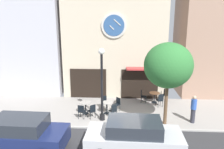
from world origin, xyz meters
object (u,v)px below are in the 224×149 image
object	(u,v)px
cafe_chair_facing_street	(113,110)
cafe_table_rightmost	(154,95)
cafe_chair_under_awning	(117,103)
cafe_chair_left_end	(81,111)
cafe_chair_curbside	(143,96)
pedestrian_blue	(193,109)
cafe_chair_mid_row	(104,101)
street_tree	(168,66)
cafe_chair_near_tree	(164,94)
parked_car_silver	(134,136)
cafe_table_center	(107,106)
cafe_table_near_curb	(85,105)
parked_car_navy	(20,134)
cafe_chair_by_entrance	(160,100)
street_lamp	(102,85)
cafe_chair_right_end	(92,110)

from	to	relation	value
cafe_chair_facing_street	cafe_table_rightmost	bearing A→B (deg)	44.59
cafe_chair_under_awning	cafe_chair_left_end	world-z (taller)	same
cafe_chair_curbside	cafe_chair_left_end	world-z (taller)	same
pedestrian_blue	cafe_chair_mid_row	bearing A→B (deg)	161.85
street_tree	cafe_chair_near_tree	bearing A→B (deg)	81.19
cafe_table_rightmost	cafe_chair_curbside	xyz separation A→B (m)	(-0.88, -0.03, -0.02)
cafe_table_rightmost	parked_car_silver	size ratio (longest dim) A/B	0.18
street_tree	cafe_chair_left_end	xyz separation A→B (m)	(-4.99, 0.39, -2.93)
cafe_table_center	cafe_chair_mid_row	world-z (taller)	cafe_chair_mid_row
cafe_table_near_curb	cafe_chair_facing_street	world-z (taller)	cafe_chair_facing_street
cafe_table_center	parked_car_navy	size ratio (longest dim) A/B	0.18
cafe_chair_curbside	cafe_chair_by_entrance	distance (m)	1.39
cafe_chair_curbside	cafe_chair_mid_row	world-z (taller)	same
cafe_chair_curbside	parked_car_silver	bearing A→B (deg)	-98.24
cafe_table_rightmost	cafe_chair_facing_street	size ratio (longest dim) A/B	0.86
cafe_table_center	cafe_chair_mid_row	bearing A→B (deg)	109.78
cafe_chair_under_awning	cafe_table_rightmost	bearing A→B (deg)	32.04
street_tree	pedestrian_blue	xyz separation A→B (m)	(1.66, 0.25, -2.60)
street_tree	cafe_table_near_curb	size ratio (longest dim) A/B	6.12
cafe_chair_facing_street	pedestrian_blue	world-z (taller)	pedestrian_blue
cafe_table_near_curb	parked_car_navy	size ratio (longest dim) A/B	0.18
parked_car_silver	street_lamp	bearing A→B (deg)	118.70
cafe_chair_curbside	parked_car_navy	size ratio (longest dim) A/B	0.21
cafe_chair_left_end	parked_car_navy	distance (m)	4.03
cafe_chair_mid_row	cafe_chair_near_tree	bearing A→B (deg)	22.89
street_lamp	cafe_chair_by_entrance	bearing A→B (deg)	31.17
cafe_chair_near_tree	cafe_table_center	bearing A→B (deg)	-147.80
parked_car_navy	parked_car_silver	size ratio (longest dim) A/B	1.00
street_tree	cafe_table_center	xyz separation A→B (m)	(-3.49, 1.29, -2.92)
cafe_table_near_curb	cafe_chair_by_entrance	xyz separation A→B (m)	(5.01, 1.45, -0.04)
street_tree	parked_car_navy	xyz separation A→B (m)	(-7.19, -2.98, -2.70)
cafe_chair_curbside	cafe_chair_left_end	size ratio (longest dim) A/B	1.00
cafe_chair_by_entrance	cafe_table_rightmost	bearing A→B (deg)	108.44
cafe_chair_curbside	cafe_chair_right_end	size ratio (longest dim) A/B	1.00
cafe_table_near_curb	cafe_chair_right_end	size ratio (longest dim) A/B	0.86
cafe_chair_near_tree	pedestrian_blue	xyz separation A→B (m)	(1.06, -3.61, 0.33)
cafe_chair_near_tree	cafe_chair_right_end	xyz separation A→B (m)	(-4.95, -3.37, 0.00)
cafe_table_near_curb	pedestrian_blue	distance (m)	6.62
cafe_chair_right_end	parked_car_navy	world-z (taller)	parked_car_navy
cafe_table_near_curb	cafe_chair_left_end	size ratio (longest dim) A/B	0.86
street_tree	cafe_chair_facing_street	size ratio (longest dim) A/B	5.27
cafe_chair_right_end	cafe_chair_left_end	bearing A→B (deg)	-171.02
cafe_chair_under_awning	parked_car_navy	world-z (taller)	parked_car_navy
cafe_chair_facing_street	parked_car_silver	bearing A→B (deg)	-72.55
cafe_table_near_curb	parked_car_silver	distance (m)	5.05
cafe_chair_under_awning	pedestrian_blue	size ratio (longest dim) A/B	0.54
cafe_chair_near_tree	cafe_chair_by_entrance	size ratio (longest dim) A/B	1.00
street_tree	cafe_chair_mid_row	xyz separation A→B (m)	(-3.75, 2.02, -2.93)
cafe_chair_by_entrance	parked_car_navy	world-z (taller)	parked_car_navy
cafe_chair_mid_row	pedestrian_blue	distance (m)	5.71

